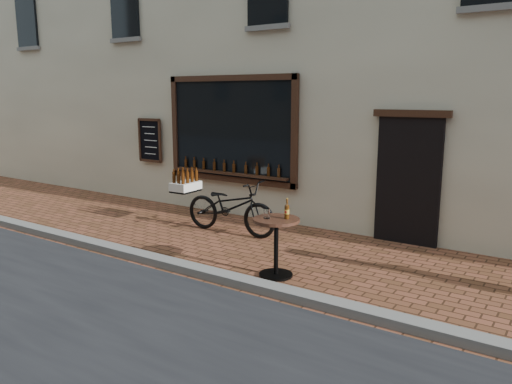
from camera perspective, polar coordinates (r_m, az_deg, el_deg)
The scene contains 4 objects.
ground at distance 7.20m, azimuth -7.16°, elevation -9.95°, with size 90.00×90.00×0.00m, color brown.
kerb at distance 7.32m, azimuth -6.13°, elevation -9.06°, with size 90.00×0.25×0.12m, color slate.
cargo_bicycle at distance 9.36m, azimuth -3.13°, elevation -1.58°, with size 2.27×0.75×1.10m.
bistro_table at distance 7.11m, azimuth 2.35°, elevation -4.95°, with size 0.66×0.66×1.14m.
Camera 1 is at (4.46, -5.03, 2.57)m, focal length 35.00 mm.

